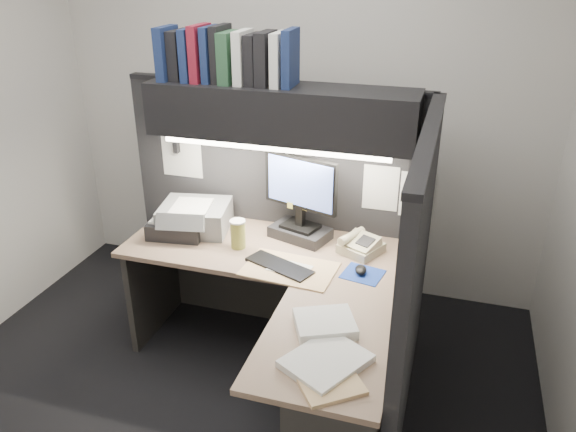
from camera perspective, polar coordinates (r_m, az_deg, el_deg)
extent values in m
plane|color=black|center=(3.38, -6.84, -18.30)|extent=(3.50, 3.50, 0.00)
cube|color=silver|center=(3.99, 0.87, 11.09)|extent=(3.50, 0.04, 2.70)
cube|color=black|center=(3.65, -1.25, 0.56)|extent=(1.90, 0.06, 1.60)
cube|color=black|center=(2.83, 12.50, -7.77)|extent=(0.06, 1.50, 1.60)
cube|color=#876E56|center=(3.35, -2.09, -3.40)|extent=(1.70, 0.68, 0.03)
cube|color=#876E56|center=(2.60, 4.05, -12.75)|extent=(0.60, 0.85, 0.03)
cube|color=#292725|center=(3.78, -0.51, -6.22)|extent=(1.61, 0.02, 0.70)
cube|color=#292725|center=(3.84, -13.44, -6.45)|extent=(0.04, 0.61, 0.70)
cube|color=black|center=(3.22, -0.76, 10.49)|extent=(1.55, 0.34, 0.30)
cylinder|color=white|center=(3.14, -1.53, 6.88)|extent=(1.32, 0.04, 0.04)
cube|color=black|center=(3.44, 1.26, -1.69)|extent=(0.40, 0.31, 0.07)
cube|color=black|center=(3.39, 1.27, 0.00)|extent=(0.06, 0.05, 0.12)
cube|color=black|center=(3.30, 1.28, 3.42)|extent=(0.47, 0.18, 0.32)
cube|color=#6681E0|center=(3.28, 1.19, 3.31)|extent=(0.43, 0.14, 0.28)
cube|color=black|center=(3.12, -0.87, -5.12)|extent=(0.42, 0.28, 0.02)
cube|color=navy|center=(3.09, 7.60, -5.87)|extent=(0.24, 0.22, 0.00)
ellipsoid|color=black|center=(3.09, 7.40, -5.43)|extent=(0.08, 0.11, 0.04)
cube|color=#B1AA88|center=(3.30, 7.43, -2.99)|extent=(0.28, 0.29, 0.08)
cylinder|color=#B5AD48|center=(3.32, -5.10, -1.91)|extent=(0.09, 0.09, 0.16)
cube|color=gray|center=(3.57, -9.40, -0.09)|extent=(0.47, 0.42, 0.17)
cube|color=black|center=(3.54, -11.06, -1.03)|extent=(0.37, 0.32, 0.10)
cube|color=tan|center=(3.11, 0.15, -5.41)|extent=(0.52, 0.36, 0.01)
cube|color=white|center=(2.65, 3.76, -10.87)|extent=(0.34, 0.32, 0.05)
cube|color=white|center=(2.45, 3.88, -14.49)|extent=(0.40, 0.42, 0.03)
cube|color=tan|center=(2.40, 3.80, -15.85)|extent=(0.38, 0.39, 0.02)
cube|color=navy|center=(3.41, -12.19, 15.87)|extent=(0.06, 0.22, 0.30)
cube|color=black|center=(3.41, -10.85, 15.80)|extent=(0.07, 0.22, 0.27)
cube|color=navy|center=(3.36, -9.84, 15.85)|extent=(0.05, 0.22, 0.29)
cube|color=maroon|center=(3.33, -8.89, 16.03)|extent=(0.05, 0.22, 0.31)
cube|color=navy|center=(3.31, -7.80, 15.99)|extent=(0.04, 0.22, 0.30)
cube|color=black|center=(3.30, -6.81, 16.07)|extent=(0.05, 0.22, 0.31)
cube|color=#264D32|center=(3.26, -5.95, 15.73)|extent=(0.07, 0.22, 0.28)
cube|color=silver|center=(3.24, -4.58, 15.79)|extent=(0.05, 0.22, 0.29)
cube|color=black|center=(3.23, -3.40, 15.64)|extent=(0.06, 0.22, 0.27)
cube|color=black|center=(3.19, -2.26, 15.69)|extent=(0.07, 0.22, 0.29)
cube|color=silver|center=(3.17, -0.86, 15.64)|extent=(0.05, 0.22, 0.29)
cube|color=navy|center=(3.15, 0.27, 15.75)|extent=(0.05, 0.22, 0.30)
cube|color=white|center=(3.38, 9.38, 2.82)|extent=(0.21, 0.00, 0.28)
cube|color=white|center=(3.37, 13.05, 2.05)|extent=(0.21, 0.00, 0.28)
cube|color=white|center=(3.73, -10.77, 6.44)|extent=(0.28, 0.00, 0.34)
cube|color=black|center=(2.61, 11.90, -5.14)|extent=(0.00, 0.18, 0.22)
cube|color=white|center=(2.35, 10.80, -10.74)|extent=(0.00, 0.21, 0.28)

